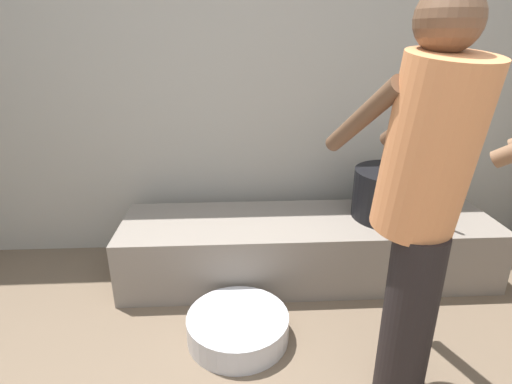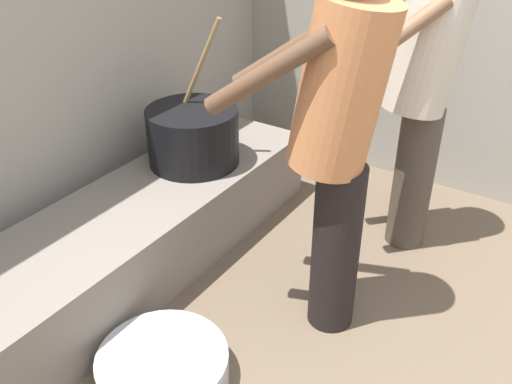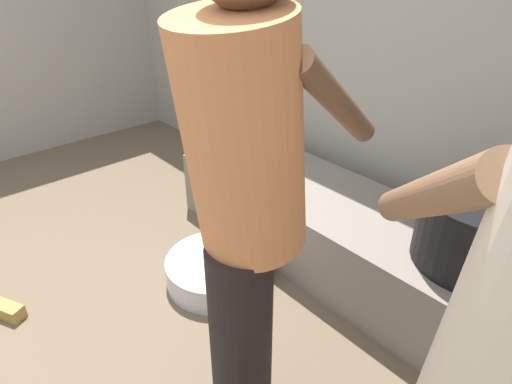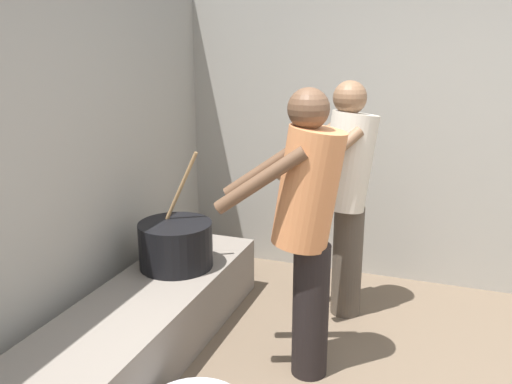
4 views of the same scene
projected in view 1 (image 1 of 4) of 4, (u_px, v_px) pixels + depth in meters
block_enclosure_rear at (222, 90)px, 2.68m from camera, size 4.82×0.20×2.21m
hearth_ledge at (307, 247)px, 2.55m from camera, size 2.28×0.60×0.39m
cooking_pot_main at (393, 194)px, 2.46m from camera, size 0.48×0.48×0.75m
cook_in_orange_shirt at (422, 195)px, 1.43m from camera, size 0.46×0.72×1.59m
metal_mixing_bowl at (238, 327)px, 2.04m from camera, size 0.51×0.51×0.13m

